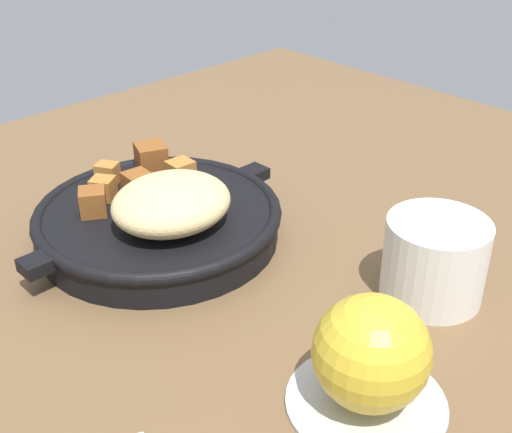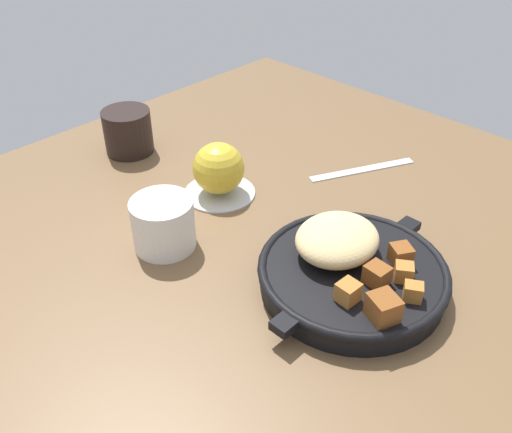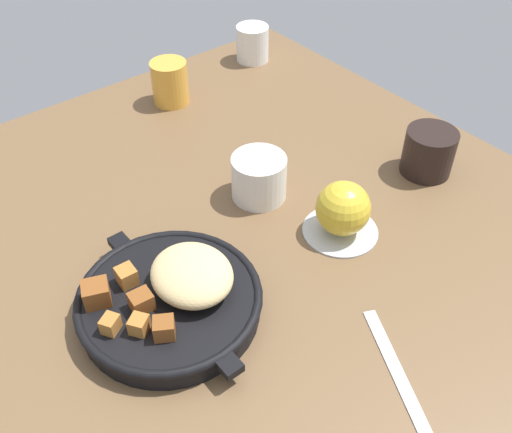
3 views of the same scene
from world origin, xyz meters
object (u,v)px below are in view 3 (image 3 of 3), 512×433
(white_creamer_pitcher, at_px, (252,44))
(juice_glass_amber, at_px, (170,82))
(cast_iron_skillet, at_px, (172,297))
(coffee_mug_dark, at_px, (429,152))
(red_apple, at_px, (343,208))
(butter_knife, at_px, (398,374))
(ceramic_mug_white, at_px, (259,178))

(white_creamer_pitcher, xyz_separation_m, juice_glass_amber, (0.04, -0.23, 0.00))
(white_creamer_pitcher, relative_size, juice_glass_amber, 0.91)
(cast_iron_skillet, height_order, white_creamer_pitcher, cast_iron_skillet)
(white_creamer_pitcher, bearing_deg, coffee_mug_dark, -2.50)
(red_apple, relative_size, butter_knife, 0.42)
(cast_iron_skillet, bearing_deg, butter_knife, 32.06)
(cast_iron_skillet, relative_size, coffee_mug_dark, 3.37)
(butter_knife, relative_size, coffee_mug_dark, 2.28)
(ceramic_mug_white, xyz_separation_m, coffee_mug_dark, (0.12, 0.26, 0.00))
(cast_iron_skillet, bearing_deg, coffee_mug_dark, 88.53)
(cast_iron_skillet, bearing_deg, red_apple, 83.89)
(red_apple, xyz_separation_m, coffee_mug_dark, (-0.02, 0.21, -0.01))
(coffee_mug_dark, bearing_deg, butter_knife, -55.19)
(cast_iron_skillet, xyz_separation_m, white_creamer_pitcher, (-0.48, 0.51, 0.01))
(red_apple, distance_m, butter_knife, 0.25)
(cast_iron_skillet, distance_m, butter_knife, 0.29)
(red_apple, distance_m, ceramic_mug_white, 0.15)
(butter_knife, height_order, ceramic_mug_white, ceramic_mug_white)
(juice_glass_amber, bearing_deg, coffee_mug_dark, 24.86)
(red_apple, relative_size, coffee_mug_dark, 0.96)
(red_apple, distance_m, coffee_mug_dark, 0.22)
(butter_knife, bearing_deg, white_creamer_pitcher, 179.88)
(butter_knife, relative_size, juice_glass_amber, 2.30)
(red_apple, bearing_deg, cast_iron_skillet, -96.11)
(red_apple, bearing_deg, ceramic_mug_white, -163.56)
(cast_iron_skillet, relative_size, red_apple, 3.51)
(white_creamer_pitcher, bearing_deg, ceramic_mug_white, -37.29)
(butter_knife, height_order, white_creamer_pitcher, white_creamer_pitcher)
(red_apple, distance_m, juice_glass_amber, 0.47)
(ceramic_mug_white, bearing_deg, white_creamer_pitcher, 142.71)
(ceramic_mug_white, bearing_deg, red_apple, 16.44)
(butter_knife, xyz_separation_m, coffee_mug_dark, (-0.23, 0.33, 0.04))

